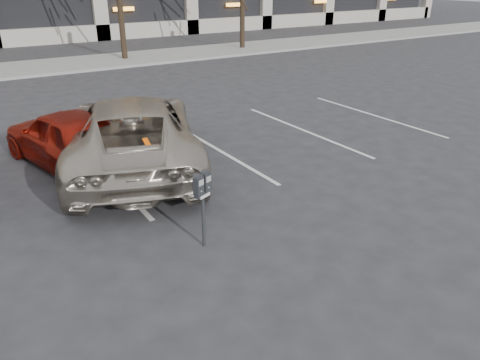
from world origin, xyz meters
TOP-DOWN VIEW (x-y plane):
  - ground at (0.00, 0.00)m, footprint 140.00×140.00m
  - sidewalk at (0.00, 16.00)m, footprint 80.00×4.00m
  - stall_lines at (-1.40, 2.30)m, footprint 16.90×5.20m
  - parking_meter at (-1.02, -1.51)m, footprint 0.34×0.23m
  - suv_silver at (-0.71, 2.28)m, footprint 4.45×6.33m
  - car_red at (-1.91, 3.13)m, footprint 2.43×4.20m

SIDE VIEW (x-z plane):
  - ground at x=0.00m, z-range 0.00..0.00m
  - stall_lines at x=-1.40m, z-range 0.00..0.01m
  - sidewalk at x=0.00m, z-range 0.00..0.12m
  - car_red at x=-1.91m, z-range 0.00..1.34m
  - suv_silver at x=-0.71m, z-range 0.00..1.61m
  - parking_meter at x=-1.02m, z-range 0.33..1.58m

